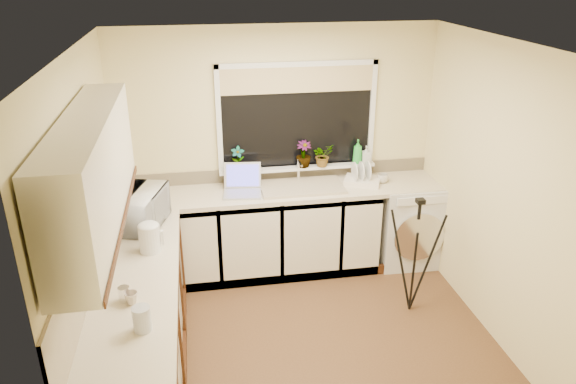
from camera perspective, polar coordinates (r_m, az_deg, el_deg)
The scene contains 33 objects.
floor at distance 4.83m, azimuth 1.83°, elevation -15.19°, with size 3.20×3.20×0.00m, color brown.
ceiling at distance 3.83m, azimuth 2.31°, elevation 14.91°, with size 3.20×3.20×0.00m, color white.
wall_back at distance 5.56m, azimuth -1.15°, elevation 4.55°, with size 3.20×3.20×0.00m, color beige.
wall_front at distance 2.94m, azimuth 8.25°, elevation -14.21°, with size 3.20×3.20×0.00m, color beige.
wall_left at distance 4.18m, azimuth -19.98°, elevation -3.42°, with size 3.00×3.00×0.00m, color beige.
wall_right at distance 4.76m, azimuth 21.25°, elevation -0.38°, with size 3.00×3.00×0.00m, color beige.
base_cabinet_back at distance 5.56m, azimuth -3.92°, elevation -4.42°, with size 2.55×0.60×0.86m, color silver.
base_cabinet_left at distance 4.29m, azimuth -15.05°, elevation -14.52°, with size 0.54×2.40×0.86m, color silver.
worktop_back at distance 5.40m, azimuth -0.62°, elevation 0.08°, with size 3.20×0.60×0.04m, color beige.
worktop_left at distance 4.04m, azimuth -15.71°, elevation -9.44°, with size 0.60×2.40×0.04m, color beige.
upper_cabinet at distance 3.53m, azimuth -19.76°, elevation 1.88°, with size 0.28×1.90×0.70m, color silver.
splashback_left at distance 3.96m, azimuth -20.25°, elevation -6.62°, with size 0.02×2.40×0.45m, color beige.
splashback_back at distance 5.63m, azimuth -1.11°, elevation 2.05°, with size 3.20×0.02×0.14m, color beige.
window_glass at distance 5.48m, azimuth 0.94°, elevation 7.84°, with size 1.50×0.02×1.00m, color black.
window_blind at distance 5.37m, azimuth 1.01°, elevation 11.63°, with size 1.50×0.02×0.25m, color tan.
windowsill at distance 5.59m, azimuth 1.01°, elevation 2.59°, with size 1.60×0.14×0.03m, color white.
sink at distance 5.42m, azimuth 1.46°, elevation 0.54°, with size 0.82×0.46×0.03m, color tan.
faucet at distance 5.55m, azimuth 1.10°, elevation 2.27°, with size 0.03×0.03×0.24m, color silver.
washing_machine at distance 5.91m, azimuth 12.37°, elevation -3.00°, with size 0.63×0.61×0.89m, color silver.
laptop at distance 5.34m, azimuth -4.79°, elevation 0.72°, with size 0.41×0.41×0.26m.
kettle at distance 4.36m, azimuth -14.27°, elevation -4.74°, with size 0.17×0.17×0.22m, color silver.
dish_rack at distance 5.58m, azimuth 7.77°, elevation 1.16°, with size 0.35×0.26×0.05m, color white.
tripod at distance 5.02m, azimuth 13.10°, elevation -6.56°, with size 0.55×0.55×1.12m, color black, non-canonical shape.
glass_jug at distance 3.52m, azimuth -15.03°, elevation -12.69°, with size 0.11×0.11×0.16m, color #B4B7BF.
steel_jar at distance 3.84m, azimuth -16.74°, elevation -10.18°, with size 0.08×0.08×0.10m, color silver.
microwave at distance 4.78m, azimuth -15.35°, elevation -1.68°, with size 0.56×0.38×0.31m, color silver.
plant_a at distance 5.44m, azimuth -5.26°, elevation 3.48°, with size 0.13×0.09×0.25m, color #999999.
plant_c at distance 5.52m, azimuth 1.65°, elevation 3.99°, with size 0.15×0.15×0.27m, color #999999.
plant_d at distance 5.56m, azimuth 3.64°, elevation 3.88°, with size 0.21×0.18×0.23m, color #999999.
soap_bottle_green at distance 5.67m, azimuth 7.28°, elevation 4.22°, with size 0.10×0.10×0.25m, color green.
soap_bottle_clear at distance 5.69m, azimuth 8.17°, elevation 3.88°, with size 0.08×0.09×0.18m, color #999999.
cup_back at distance 5.63m, azimuth 9.85°, elevation 1.41°, with size 0.12×0.12×0.09m, color beige.
cup_left at distance 3.80m, azimuth -16.04°, elevation -10.61°, with size 0.09×0.09×0.08m, color beige.
Camera 1 is at (-0.80, -3.70, 3.00)m, focal length 34.03 mm.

